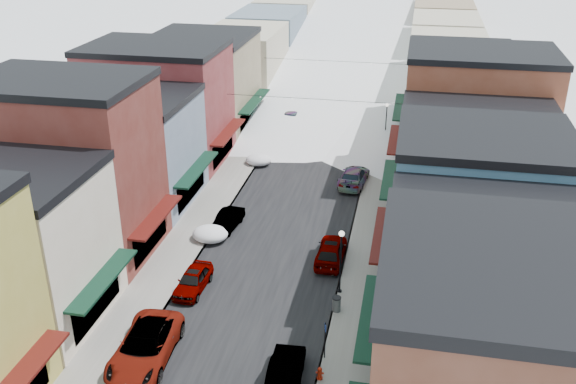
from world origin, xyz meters
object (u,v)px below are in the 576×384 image
at_px(fire_hydrant, 320,374).
at_px(streetlamp_near, 341,254).
at_px(trash_can, 336,304).
at_px(car_white_suv, 145,347).
at_px(car_dark_hatch, 227,221).
at_px(car_green_sedan, 285,373).
at_px(car_silver_sedan, 193,280).

relative_size(fire_hydrant, streetlamp_near, 0.17).
height_order(fire_hydrant, trash_can, trash_can).
distance_m(car_white_suv, car_dark_hatch, 15.48).
xyz_separation_m(car_dark_hatch, trash_can, (9.48, -9.15, -0.03)).
height_order(car_white_suv, streetlamp_near, streetlamp_near).
relative_size(car_dark_hatch, streetlamp_near, 0.92).
relative_size(car_white_suv, car_green_sedan, 1.33).
relative_size(car_dark_hatch, fire_hydrant, 5.58).
bearing_deg(fire_hydrant, car_dark_hatch, 121.61).
bearing_deg(trash_can, fire_hydrant, -90.61).
bearing_deg(car_dark_hatch, car_silver_sedan, -82.37).
distance_m(car_dark_hatch, trash_can, 13.18).
relative_size(fire_hydrant, trash_can, 0.75).
bearing_deg(streetlamp_near, fire_hydrant, -90.00).
relative_size(car_white_suv, car_dark_hatch, 1.54).
height_order(trash_can, streetlamp_near, streetlamp_near).
bearing_deg(streetlamp_near, car_white_suv, -138.47).
xyz_separation_m(car_white_suv, car_green_sedan, (7.80, -0.46, -0.09)).
bearing_deg(car_white_suv, streetlamp_near, 38.47).
height_order(car_silver_sedan, trash_can, car_silver_sedan).
height_order(car_silver_sedan, streetlamp_near, streetlamp_near).
distance_m(car_silver_sedan, fire_hydrant, 11.51).
xyz_separation_m(car_green_sedan, trash_can, (1.77, 6.79, -0.13)).
bearing_deg(car_green_sedan, car_white_suv, -6.53).
xyz_separation_m(car_dark_hatch, car_green_sedan, (7.72, -15.94, 0.10)).
distance_m(car_silver_sedan, trash_can, 9.32).
xyz_separation_m(car_silver_sedan, car_green_sedan, (7.52, -7.51, 0.07)).
distance_m(car_dark_hatch, streetlamp_near, 11.98).
relative_size(car_silver_sedan, streetlamp_near, 0.94).
bearing_deg(trash_can, car_silver_sedan, 175.54).
height_order(car_white_suv, car_dark_hatch, car_white_suv).
bearing_deg(car_green_sedan, streetlamp_near, -103.98).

